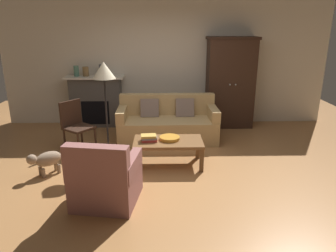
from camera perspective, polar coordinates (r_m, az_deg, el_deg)
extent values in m
plane|color=#B27A47|center=(5.04, 0.06, -7.69)|extent=(9.60, 9.60, 0.00)
cube|color=silver|center=(7.14, -0.43, 11.65)|extent=(7.20, 0.10, 2.80)
cube|color=#4C4947|center=(7.18, -12.88, 4.27)|extent=(1.10, 0.36, 1.08)
cube|color=black|center=(7.06, -13.05, 2.34)|extent=(0.60, 0.01, 0.52)
cube|color=white|center=(7.06, -13.22, 8.66)|extent=(1.26, 0.48, 0.04)
cube|color=#382319|center=(7.04, 11.19, 7.48)|extent=(1.00, 0.52, 1.89)
cube|color=#2F1E15|center=(6.93, 11.69, 15.41)|extent=(1.06, 0.55, 0.06)
sphere|color=#ADAFB5|center=(6.75, 11.20, 7.37)|extent=(0.04, 0.04, 0.04)
sphere|color=#ADAFB5|center=(6.78, 12.20, 7.35)|extent=(0.04, 0.04, 0.04)
cube|color=tan|center=(6.15, -0.06, -0.64)|extent=(1.91, 0.87, 0.44)
cube|color=tan|center=(6.36, -0.17, 4.01)|extent=(1.90, 0.21, 0.42)
cube|color=tan|center=(6.09, -8.37, 2.22)|extent=(0.17, 0.80, 0.22)
cube|color=tan|center=(6.15, 8.17, 2.38)|extent=(0.17, 0.80, 0.22)
cube|color=#7F6B60|center=(6.23, -3.35, 3.31)|extent=(0.36, 0.19, 0.37)
cube|color=#7F6B60|center=(6.26, 3.08, 3.37)|extent=(0.36, 0.19, 0.37)
cube|color=brown|center=(5.01, 0.04, -2.92)|extent=(1.10, 0.60, 0.05)
cube|color=brown|center=(4.87, -5.94, -6.35)|extent=(0.06, 0.06, 0.37)
cube|color=brown|center=(4.89, 6.13, -6.23)|extent=(0.06, 0.06, 0.37)
cube|color=brown|center=(5.35, -5.51, -4.06)|extent=(0.06, 0.06, 0.37)
cube|color=brown|center=(5.37, 5.44, -3.97)|extent=(0.06, 0.06, 0.37)
cylinder|color=orange|center=(5.03, 0.30, -2.22)|extent=(0.32, 0.32, 0.05)
cube|color=#B73833|center=(4.99, -3.43, -2.53)|extent=(0.26, 0.19, 0.04)
cube|color=gray|center=(4.97, -3.43, -2.15)|extent=(0.26, 0.20, 0.03)
cube|color=gold|center=(4.96, -3.55, -1.82)|extent=(0.25, 0.19, 0.03)
cylinder|color=slate|center=(7.13, -16.33, 9.57)|extent=(0.11, 0.11, 0.22)
cylinder|color=olive|center=(7.08, -14.74, 9.56)|extent=(0.13, 0.13, 0.20)
cylinder|color=#565B66|center=(7.00, -11.85, 9.90)|extent=(0.14, 0.14, 0.25)
cube|color=#935B56|center=(4.17, -10.98, -10.61)|extent=(0.87, 0.87, 0.42)
cube|color=#935B56|center=(3.71, -12.88, -6.85)|extent=(0.78, 0.28, 0.46)
cube|color=#935B56|center=(3.94, -6.66, -7.09)|extent=(0.23, 0.71, 0.20)
cube|color=#935B56|center=(4.15, -15.60, -6.36)|extent=(0.23, 0.71, 0.20)
cube|color=#382319|center=(5.80, -15.87, -0.33)|extent=(0.62, 0.62, 0.04)
cylinder|color=#382319|center=(5.62, -15.95, -3.36)|extent=(0.04, 0.04, 0.41)
cylinder|color=#382319|center=(5.84, -13.07, -2.30)|extent=(0.04, 0.04, 0.41)
cylinder|color=#382319|center=(5.91, -18.27, -2.53)|extent=(0.04, 0.04, 0.41)
cylinder|color=#382319|center=(6.12, -15.44, -1.56)|extent=(0.04, 0.04, 0.41)
cube|color=#382319|center=(5.89, -17.29, 2.29)|extent=(0.30, 0.38, 0.45)
cylinder|color=black|center=(5.40, -10.62, -6.06)|extent=(0.26, 0.26, 0.02)
cylinder|color=black|center=(5.16, -11.05, 0.96)|extent=(0.03, 0.03, 1.40)
cone|color=beige|center=(4.99, -11.61, 9.92)|extent=(0.36, 0.36, 0.26)
ellipsoid|color=gray|center=(5.09, -20.91, -5.59)|extent=(0.43, 0.41, 0.22)
sphere|color=gray|center=(5.00, -23.53, -5.61)|extent=(0.15, 0.15, 0.15)
cylinder|color=gray|center=(5.08, -21.71, -7.98)|extent=(0.06, 0.06, 0.14)
cylinder|color=gray|center=(5.17, -22.15, -7.55)|extent=(0.06, 0.06, 0.14)
cylinder|color=gray|center=(5.15, -19.22, -7.31)|extent=(0.06, 0.06, 0.14)
cylinder|color=gray|center=(5.25, -19.70, -6.90)|extent=(0.06, 0.06, 0.14)
sphere|color=gray|center=(5.16, -18.57, -4.78)|extent=(0.06, 0.06, 0.06)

